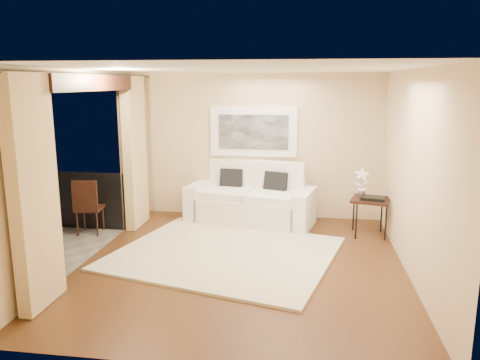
% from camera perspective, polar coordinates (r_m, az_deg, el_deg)
% --- Properties ---
extents(floor, '(5.00, 5.00, 0.00)m').
position_cam_1_polar(floor, '(6.75, 0.28, -10.17)').
color(floor, '#513017').
rests_on(floor, ground).
extents(room_shell, '(5.00, 6.40, 5.00)m').
position_cam_1_polar(room_shell, '(6.88, -17.92, 11.21)').
color(room_shell, white).
rests_on(room_shell, ground).
extents(balcony, '(1.81, 2.60, 1.17)m').
position_cam_1_polar(balcony, '(7.83, -24.63, -6.76)').
color(balcony, '#605B56').
rests_on(balcony, ground).
extents(curtains, '(0.16, 4.80, 2.64)m').
position_cam_1_polar(curtains, '(6.97, -17.15, 1.46)').
color(curtains, '#DABE86').
rests_on(curtains, ground).
extents(artwork, '(1.62, 0.07, 0.92)m').
position_cam_1_polar(artwork, '(8.76, 1.65, 5.88)').
color(artwork, white).
rests_on(artwork, room_shell).
extents(rug, '(3.66, 3.37, 0.04)m').
position_cam_1_polar(rug, '(7.08, -1.85, -8.91)').
color(rug, beige).
rests_on(rug, floor).
extents(sofa, '(2.42, 1.42, 1.09)m').
position_cam_1_polar(sofa, '(8.62, 1.43, -2.55)').
color(sofa, white).
rests_on(sofa, floor).
extents(side_table, '(0.71, 0.71, 0.64)m').
position_cam_1_polar(side_table, '(8.07, 15.58, -2.58)').
color(side_table, black).
rests_on(side_table, floor).
extents(tray, '(0.44, 0.37, 0.05)m').
position_cam_1_polar(tray, '(7.98, 15.97, -2.15)').
color(tray, black).
rests_on(tray, side_table).
extents(orchid, '(0.25, 0.17, 0.47)m').
position_cam_1_polar(orchid, '(8.14, 14.64, -0.28)').
color(orchid, white).
rests_on(orchid, side_table).
extents(bistro_table, '(0.68, 0.68, 0.68)m').
position_cam_1_polar(bistro_table, '(7.50, -26.92, -4.40)').
color(bistro_table, black).
rests_on(bistro_table, balcony).
extents(balcony_chair_far, '(0.46, 0.46, 0.95)m').
position_cam_1_polar(balcony_chair_far, '(8.20, -18.13, -2.71)').
color(balcony_chair_far, black).
rests_on(balcony_chair_far, balcony).
extents(candle, '(0.06, 0.06, 0.07)m').
position_cam_1_polar(candle, '(7.56, -25.84, -3.23)').
color(candle, red).
rests_on(candle, bistro_table).
extents(glass_a, '(0.06, 0.06, 0.12)m').
position_cam_1_polar(glass_a, '(7.30, -26.89, -3.64)').
color(glass_a, white).
rests_on(glass_a, bistro_table).
extents(glass_b, '(0.06, 0.06, 0.12)m').
position_cam_1_polar(glass_b, '(7.37, -26.12, -3.43)').
color(glass_b, white).
rests_on(glass_b, bistro_table).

